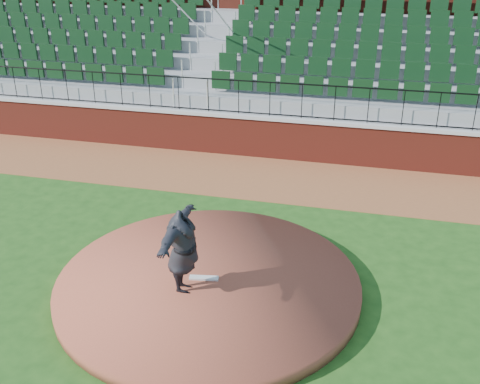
# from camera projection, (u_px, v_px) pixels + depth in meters

# --- Properties ---
(ground) EXTENTS (90.00, 90.00, 0.00)m
(ground) POSITION_uv_depth(u_px,v_px,m) (221.00, 284.00, 10.83)
(ground) COLOR #1E4914
(ground) RESTS_ON ground
(warning_track) EXTENTS (34.00, 3.20, 0.01)m
(warning_track) POSITION_uv_depth(u_px,v_px,m) (274.00, 178.00, 15.58)
(warning_track) COLOR brown
(warning_track) RESTS_ON ground
(field_wall) EXTENTS (34.00, 0.35, 1.20)m
(field_wall) POSITION_uv_depth(u_px,v_px,m) (284.00, 139.00, 16.74)
(field_wall) COLOR maroon
(field_wall) RESTS_ON ground
(wall_cap) EXTENTS (34.00, 0.45, 0.10)m
(wall_cap) POSITION_uv_depth(u_px,v_px,m) (285.00, 118.00, 16.47)
(wall_cap) COLOR #B7B7B7
(wall_cap) RESTS_ON field_wall
(wall_railing) EXTENTS (34.00, 0.05, 1.00)m
(wall_railing) POSITION_uv_depth(u_px,v_px,m) (286.00, 100.00, 16.24)
(wall_railing) COLOR black
(wall_railing) RESTS_ON wall_cap
(seating_stands) EXTENTS (34.00, 5.10, 4.60)m
(seating_stands) POSITION_uv_depth(u_px,v_px,m) (300.00, 64.00, 18.43)
(seating_stands) COLOR gray
(seating_stands) RESTS_ON ground
(concourse_wall) EXTENTS (34.00, 0.50, 5.50)m
(concourse_wall) POSITION_uv_depth(u_px,v_px,m) (312.00, 37.00, 20.71)
(concourse_wall) COLOR maroon
(concourse_wall) RESTS_ON ground
(pitchers_mound) EXTENTS (5.75, 5.75, 0.25)m
(pitchers_mound) POSITION_uv_depth(u_px,v_px,m) (209.00, 283.00, 10.62)
(pitchers_mound) COLOR brown
(pitchers_mound) RESTS_ON ground
(pitching_rubber) EXTENTS (0.57, 0.23, 0.04)m
(pitching_rubber) POSITION_uv_depth(u_px,v_px,m) (204.00, 278.00, 10.53)
(pitching_rubber) COLOR silver
(pitching_rubber) RESTS_ON pitchers_mound
(pitcher) EXTENTS (0.69, 2.04, 1.63)m
(pitcher) POSITION_uv_depth(u_px,v_px,m) (183.00, 251.00, 9.87)
(pitcher) COLOR black
(pitcher) RESTS_ON pitchers_mound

